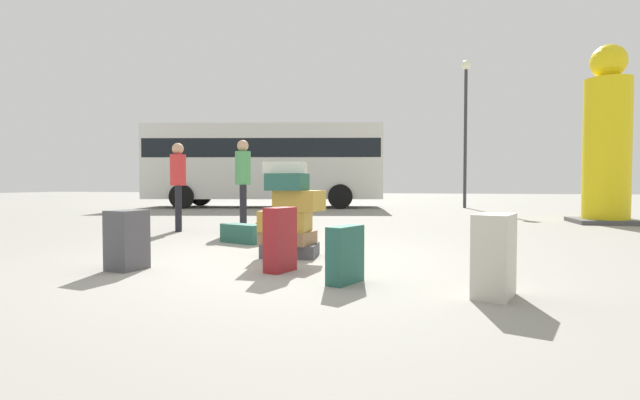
{
  "coord_description": "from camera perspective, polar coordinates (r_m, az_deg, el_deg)",
  "views": [
    {
      "loc": [
        1.79,
        -5.09,
        0.92
      ],
      "look_at": [
        0.08,
        2.14,
        0.66
      ],
      "focal_mm": 26.14,
      "sensor_mm": 36.0,
      "label": 1
    }
  ],
  "objects": [
    {
      "name": "lamp_post",
      "position": [
        18.77,
        17.4,
        10.4
      ],
      "size": [
        0.36,
        0.36,
        5.58
      ],
      "color": "#333338",
      "rests_on": "ground"
    },
    {
      "name": "person_bearded_onlooker",
      "position": [
        9.38,
        -16.98,
        2.54
      ],
      "size": [
        0.3,
        0.31,
        1.7
      ],
      "rotation": [
        0.0,
        0.0,
        -1.07
      ],
      "color": "black",
      "rests_on": "ground"
    },
    {
      "name": "suitcase_maroon_white_trunk",
      "position": [
        4.88,
        -4.9,
        -4.84
      ],
      "size": [
        0.29,
        0.4,
        0.67
      ],
      "primitive_type": "cube",
      "rotation": [
        0.0,
        0.0,
        -0.33
      ],
      "color": "maroon",
      "rests_on": "ground"
    },
    {
      "name": "yellow_dummy_statue",
      "position": [
        12.68,
        31.68,
        5.81
      ],
      "size": [
        1.4,
        1.4,
        4.1
      ],
      "color": "yellow",
      "rests_on": "ground"
    },
    {
      "name": "suitcase_teal_foreground_near",
      "position": [
        4.32,
        3.11,
        -6.69
      ],
      "size": [
        0.31,
        0.45,
        0.53
      ],
      "primitive_type": "cube",
      "rotation": [
        0.0,
        0.0,
        -0.39
      ],
      "color": "#26594C",
      "rests_on": "ground"
    },
    {
      "name": "suitcase_teal_foreground_far",
      "position": [
        7.33,
        -9.45,
        -4.07
      ],
      "size": [
        0.76,
        0.53,
        0.29
      ],
      "primitive_type": "cube",
      "rotation": [
        0.0,
        0.0,
        -0.38
      ],
      "color": "#26594C",
      "rests_on": "ground"
    },
    {
      "name": "parked_bus",
      "position": [
        18.46,
        -6.72,
        4.83
      ],
      "size": [
        9.3,
        4.34,
        3.15
      ],
      "rotation": [
        0.0,
        0.0,
        0.21
      ],
      "color": "silver",
      "rests_on": "ground"
    },
    {
      "name": "ground_plane",
      "position": [
        5.48,
        -6.04,
        -7.65
      ],
      "size": [
        80.0,
        80.0,
        0.0
      ],
      "primitive_type": "plane",
      "color": "gray"
    },
    {
      "name": "suitcase_tan_right_side",
      "position": [
        7.87,
        -4.99,
        -3.67
      ],
      "size": [
        0.81,
        0.47,
        0.28
      ],
      "primitive_type": "cube",
      "rotation": [
        0.0,
        0.0,
        0.25
      ],
      "color": "#B28C33",
      "rests_on": "ground"
    },
    {
      "name": "suitcase_cream_behind_tower",
      "position": [
        4.04,
        20.53,
        -6.38
      ],
      "size": [
        0.4,
        0.49,
        0.67
      ],
      "primitive_type": "cube",
      "rotation": [
        0.0,
        0.0,
        -0.34
      ],
      "color": "beige",
      "rests_on": "ground"
    },
    {
      "name": "person_tourist_with_camera",
      "position": [
        9.15,
        -9.41,
        2.86
      ],
      "size": [
        0.3,
        0.32,
        1.76
      ],
      "rotation": [
        0.0,
        0.0,
        -1.1
      ],
      "color": "black",
      "rests_on": "ground"
    },
    {
      "name": "suitcase_tower",
      "position": [
        5.86,
        -3.75,
        -1.83
      ],
      "size": [
        0.83,
        0.68,
        1.19
      ],
      "color": "#4C4C51",
      "rests_on": "ground"
    },
    {
      "name": "suitcase_charcoal_upright_blue",
      "position": [
        5.38,
        -22.55,
        -4.54
      ],
      "size": [
        0.37,
        0.41,
        0.64
      ],
      "primitive_type": "cube",
      "rotation": [
        0.0,
        0.0,
        -0.19
      ],
      "color": "#4C4C51",
      "rests_on": "ground"
    }
  ]
}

